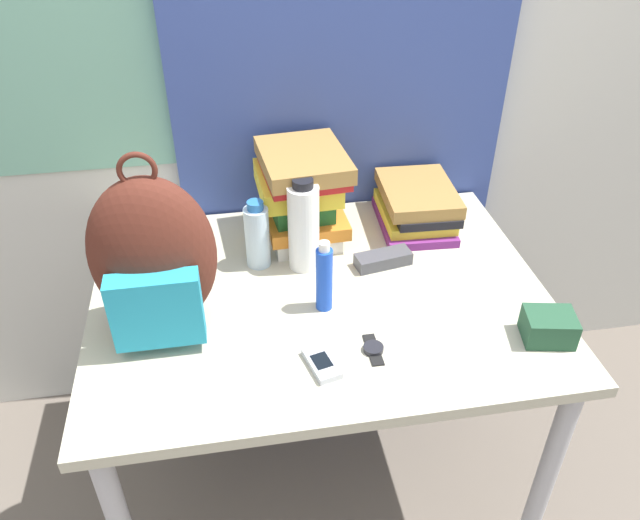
{
  "coord_description": "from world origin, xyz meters",
  "views": [
    {
      "loc": [
        -0.21,
        -0.79,
        1.73
      ],
      "look_at": [
        0.0,
        0.43,
        0.85
      ],
      "focal_mm": 35.0,
      "sensor_mm": 36.0,
      "label": 1
    }
  ],
  "objects_px": {
    "book_stack_center": "(416,205)",
    "wristwatch": "(373,349)",
    "sunscreen_bottle": "(324,278)",
    "water_bottle": "(257,236)",
    "sunglasses_case": "(383,259)",
    "camera_pouch": "(549,327)",
    "sports_bottle": "(304,226)",
    "cell_phone": "(322,363)",
    "book_stack_left": "(301,192)",
    "backpack": "(154,260)"
  },
  "relations": [
    {
      "from": "water_bottle",
      "to": "cell_phone",
      "type": "distance_m",
      "value": 0.43
    },
    {
      "from": "water_bottle",
      "to": "sunscreen_bottle",
      "type": "bearing_deg",
      "value": -56.2
    },
    {
      "from": "backpack",
      "to": "wristwatch",
      "type": "height_order",
      "value": "backpack"
    },
    {
      "from": "backpack",
      "to": "sports_bottle",
      "type": "height_order",
      "value": "backpack"
    },
    {
      "from": "cell_phone",
      "to": "camera_pouch",
      "type": "height_order",
      "value": "camera_pouch"
    },
    {
      "from": "water_bottle",
      "to": "wristwatch",
      "type": "relative_size",
      "value": 1.89
    },
    {
      "from": "water_bottle",
      "to": "sunscreen_bottle",
      "type": "xyz_separation_m",
      "value": [
        0.14,
        -0.21,
        -0.0
      ]
    },
    {
      "from": "wristwatch",
      "to": "sports_bottle",
      "type": "bearing_deg",
      "value": 106.68
    },
    {
      "from": "sunglasses_case",
      "to": "water_bottle",
      "type": "bearing_deg",
      "value": 169.41
    },
    {
      "from": "book_stack_center",
      "to": "camera_pouch",
      "type": "distance_m",
      "value": 0.56
    },
    {
      "from": "wristwatch",
      "to": "water_bottle",
      "type": "bearing_deg",
      "value": 120.68
    },
    {
      "from": "camera_pouch",
      "to": "cell_phone",
      "type": "bearing_deg",
      "value": -179.68
    },
    {
      "from": "sunglasses_case",
      "to": "sports_bottle",
      "type": "bearing_deg",
      "value": 170.58
    },
    {
      "from": "backpack",
      "to": "camera_pouch",
      "type": "bearing_deg",
      "value": -12.66
    },
    {
      "from": "sports_bottle",
      "to": "cell_phone",
      "type": "bearing_deg",
      "value": -92.75
    },
    {
      "from": "sunscreen_bottle",
      "to": "water_bottle",
      "type": "bearing_deg",
      "value": 123.8
    },
    {
      "from": "sunscreen_bottle",
      "to": "camera_pouch",
      "type": "distance_m",
      "value": 0.53
    },
    {
      "from": "book_stack_center",
      "to": "cell_phone",
      "type": "xyz_separation_m",
      "value": [
        -0.37,
        -0.54,
        -0.05
      ]
    },
    {
      "from": "camera_pouch",
      "to": "sports_bottle",
      "type": "bearing_deg",
      "value": 143.42
    },
    {
      "from": "backpack",
      "to": "sunscreen_bottle",
      "type": "distance_m",
      "value": 0.39
    },
    {
      "from": "sports_bottle",
      "to": "camera_pouch",
      "type": "bearing_deg",
      "value": -36.58
    },
    {
      "from": "water_bottle",
      "to": "sunscreen_bottle",
      "type": "relative_size",
      "value": 1.01
    },
    {
      "from": "book_stack_center",
      "to": "sports_bottle",
      "type": "xyz_separation_m",
      "value": [
        -0.35,
        -0.16,
        0.06
      ]
    },
    {
      "from": "backpack",
      "to": "sunglasses_case",
      "type": "distance_m",
      "value": 0.61
    },
    {
      "from": "book_stack_center",
      "to": "wristwatch",
      "type": "bearing_deg",
      "value": -116.11
    },
    {
      "from": "water_bottle",
      "to": "wristwatch",
      "type": "height_order",
      "value": "water_bottle"
    },
    {
      "from": "cell_phone",
      "to": "backpack",
      "type": "bearing_deg",
      "value": 149.9
    },
    {
      "from": "sunscreen_bottle",
      "to": "sunglasses_case",
      "type": "height_order",
      "value": "sunscreen_bottle"
    },
    {
      "from": "book_stack_center",
      "to": "camera_pouch",
      "type": "xyz_separation_m",
      "value": [
        0.15,
        -0.53,
        -0.03
      ]
    },
    {
      "from": "backpack",
      "to": "sports_bottle",
      "type": "xyz_separation_m",
      "value": [
        0.36,
        0.18,
        -0.06
      ]
    },
    {
      "from": "sunscreen_bottle",
      "to": "wristwatch",
      "type": "xyz_separation_m",
      "value": [
        0.08,
        -0.17,
        -0.08
      ]
    },
    {
      "from": "backpack",
      "to": "wristwatch",
      "type": "distance_m",
      "value": 0.53
    },
    {
      "from": "sports_bottle",
      "to": "sunglasses_case",
      "type": "distance_m",
      "value": 0.24
    },
    {
      "from": "book_stack_center",
      "to": "sports_bottle",
      "type": "bearing_deg",
      "value": -156.17
    },
    {
      "from": "backpack",
      "to": "sports_bottle",
      "type": "relative_size",
      "value": 1.72
    },
    {
      "from": "water_bottle",
      "to": "cell_phone",
      "type": "xyz_separation_m",
      "value": [
        0.1,
        -0.41,
        -0.08
      ]
    },
    {
      "from": "book_stack_center",
      "to": "water_bottle",
      "type": "xyz_separation_m",
      "value": [
        -0.47,
        -0.13,
        0.03
      ]
    },
    {
      "from": "water_bottle",
      "to": "sunglasses_case",
      "type": "height_order",
      "value": "water_bottle"
    },
    {
      "from": "sunscreen_bottle",
      "to": "sports_bottle",
      "type": "bearing_deg",
      "value": 96.46
    },
    {
      "from": "book_stack_center",
      "to": "water_bottle",
      "type": "relative_size",
      "value": 1.56
    },
    {
      "from": "book_stack_left",
      "to": "sports_bottle",
      "type": "relative_size",
      "value": 1.1
    },
    {
      "from": "book_stack_center",
      "to": "camera_pouch",
      "type": "bearing_deg",
      "value": -73.89
    },
    {
      "from": "sports_bottle",
      "to": "book_stack_center",
      "type": "bearing_deg",
      "value": 23.83
    },
    {
      "from": "sunscreen_bottle",
      "to": "wristwatch",
      "type": "distance_m",
      "value": 0.21
    },
    {
      "from": "cell_phone",
      "to": "book_stack_left",
      "type": "bearing_deg",
      "value": 86.3
    },
    {
      "from": "sunglasses_case",
      "to": "camera_pouch",
      "type": "bearing_deg",
      "value": -48.79
    },
    {
      "from": "sports_bottle",
      "to": "water_bottle",
      "type": "bearing_deg",
      "value": 167.39
    },
    {
      "from": "book_stack_center",
      "to": "camera_pouch",
      "type": "height_order",
      "value": "book_stack_center"
    },
    {
      "from": "sunscreen_bottle",
      "to": "wristwatch",
      "type": "height_order",
      "value": "sunscreen_bottle"
    },
    {
      "from": "cell_phone",
      "to": "book_stack_center",
      "type": "bearing_deg",
      "value": 55.24
    }
  ]
}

